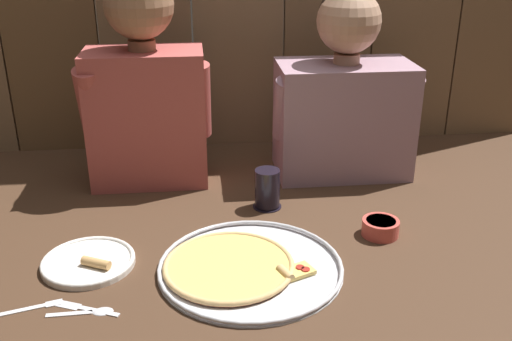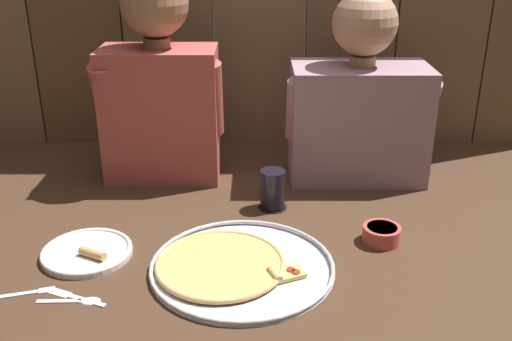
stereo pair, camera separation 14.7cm
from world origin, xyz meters
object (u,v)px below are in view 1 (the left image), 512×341
(dinner_plate, at_px, (89,262))
(diner_left, at_px, (145,82))
(dipping_bowl, at_px, (380,227))
(diner_right, at_px, (344,94))
(drinking_glass, at_px, (267,189))
(pizza_tray, at_px, (242,266))

(dinner_plate, height_order, diner_left, diner_left)
(diner_left, bearing_deg, dipping_bowl, -34.76)
(dipping_bowl, relative_size, diner_right, 0.16)
(dipping_bowl, bearing_deg, diner_left, 145.24)
(drinking_glass, relative_size, dipping_bowl, 1.19)
(diner_left, height_order, diner_right, diner_left)
(drinking_glass, distance_m, diner_left, 0.49)
(dinner_plate, relative_size, drinking_glass, 1.93)
(drinking_glass, relative_size, diner_left, 0.18)
(dipping_bowl, distance_m, diner_right, 0.49)
(diner_right, bearing_deg, drinking_glass, -139.19)
(pizza_tray, xyz_separation_m, drinking_glass, (0.10, 0.32, 0.05))
(dinner_plate, height_order, drinking_glass, drinking_glass)
(dipping_bowl, distance_m, diner_left, 0.80)
(pizza_tray, distance_m, diner_left, 0.67)
(pizza_tray, xyz_separation_m, dinner_plate, (-0.36, 0.06, -0.00))
(dipping_bowl, bearing_deg, drinking_glass, 144.82)
(dinner_plate, bearing_deg, dipping_bowl, 5.12)
(diner_left, distance_m, diner_right, 0.61)
(dipping_bowl, bearing_deg, dinner_plate, -174.88)
(dinner_plate, distance_m, dipping_bowl, 0.74)
(pizza_tray, xyz_separation_m, diner_left, (-0.24, 0.55, 0.31))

